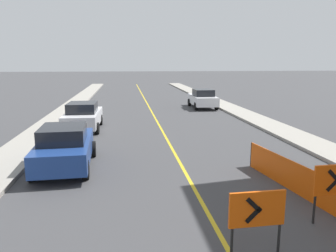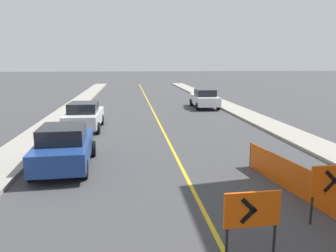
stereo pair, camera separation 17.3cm
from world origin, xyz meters
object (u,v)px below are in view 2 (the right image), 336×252
arrow_barricade_primary (252,212)px  parked_car_curb_near (64,146)px  parked_car_curb_mid (84,116)px  arrow_barricade_secondary (333,183)px  parked_car_curb_far (205,99)px

arrow_barricade_primary → parked_car_curb_near: bearing=124.9°
arrow_barricade_primary → parked_car_curb_near: (-4.73, 6.24, -0.16)m
parked_car_curb_near → parked_car_curb_mid: bearing=88.9°
arrow_barricade_primary → arrow_barricade_secondary: 2.65m
arrow_barricade_primary → parked_car_curb_far: parked_car_curb_far is taller
arrow_barricade_secondary → parked_car_curb_far: bearing=82.3°
arrow_barricade_secondary → parked_car_curb_mid: (-7.31, 12.09, -0.23)m
parked_car_curb_near → arrow_barricade_secondary: bearing=-38.4°
parked_car_curb_near → parked_car_curb_mid: size_ratio=1.01×
arrow_barricade_primary → parked_car_curb_near: size_ratio=0.31×
arrow_barricade_primary → arrow_barricade_secondary: bearing=22.3°
parked_car_curb_near → parked_car_curb_far: size_ratio=1.01×
parked_car_curb_far → arrow_barricade_primary: bearing=-99.8°
parked_car_curb_near → parked_car_curb_mid: same height
arrow_barricade_primary → parked_car_curb_mid: bearing=108.2°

